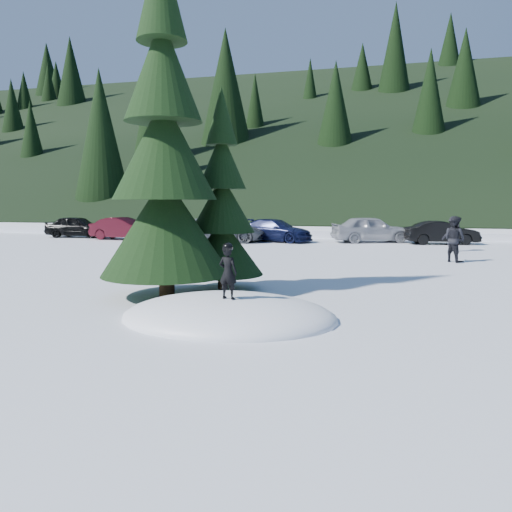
% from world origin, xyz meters
% --- Properties ---
extents(ground, '(200.00, 200.00, 0.00)m').
position_xyz_m(ground, '(0.00, 0.00, 0.00)').
color(ground, white).
rests_on(ground, ground).
extents(snow_mound, '(4.48, 3.52, 0.96)m').
position_xyz_m(snow_mound, '(0.00, 0.00, 0.00)').
color(snow_mound, white).
rests_on(snow_mound, ground).
extents(forest_hillside, '(200.00, 60.00, 25.00)m').
position_xyz_m(forest_hillside, '(0.00, 54.00, 12.50)').
color(forest_hillside, black).
rests_on(forest_hillside, ground).
extents(spruce_tall, '(3.20, 3.20, 8.60)m').
position_xyz_m(spruce_tall, '(-2.20, 1.80, 3.32)').
color(spruce_tall, '#2F1F0F').
rests_on(spruce_tall, ground).
extents(spruce_short, '(2.20, 2.20, 5.37)m').
position_xyz_m(spruce_short, '(-1.20, 3.20, 2.10)').
color(spruce_short, '#2F1F0F').
rests_on(spruce_short, ground).
extents(child_skier, '(0.41, 0.30, 1.03)m').
position_xyz_m(child_skier, '(0.10, -0.34, 1.00)').
color(child_skier, black).
rests_on(child_skier, snow_mound).
extents(adult_0, '(1.09, 1.10, 1.79)m').
position_xyz_m(adult_0, '(5.64, 11.17, 0.90)').
color(adult_0, black).
rests_on(adult_0, ground).
extents(adult_2, '(1.20, 0.91, 1.66)m').
position_xyz_m(adult_2, '(6.13, 15.52, 0.83)').
color(adult_2, black).
rests_on(adult_2, ground).
extents(car_0, '(4.17, 1.86, 1.39)m').
position_xyz_m(car_0, '(-16.35, 18.79, 0.70)').
color(car_0, black).
rests_on(car_0, ground).
extents(car_1, '(4.19, 1.65, 1.36)m').
position_xyz_m(car_1, '(-12.49, 17.90, 0.68)').
color(car_1, '#350911').
rests_on(car_1, ground).
extents(car_2, '(5.74, 3.77, 1.47)m').
position_xyz_m(car_2, '(-6.27, 17.64, 0.73)').
color(car_2, '#515459').
rests_on(car_2, ground).
extents(car_3, '(4.85, 3.10, 1.31)m').
position_xyz_m(car_3, '(-3.21, 18.79, 0.65)').
color(car_3, '#0E1333').
rests_on(car_3, ground).
extents(car_4, '(4.81, 3.29, 1.52)m').
position_xyz_m(car_4, '(2.20, 19.74, 0.76)').
color(car_4, '#989AA0').
rests_on(car_4, ground).
extents(car_5, '(4.05, 2.16, 1.27)m').
position_xyz_m(car_5, '(6.00, 19.46, 0.63)').
color(car_5, black).
rests_on(car_5, ground).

